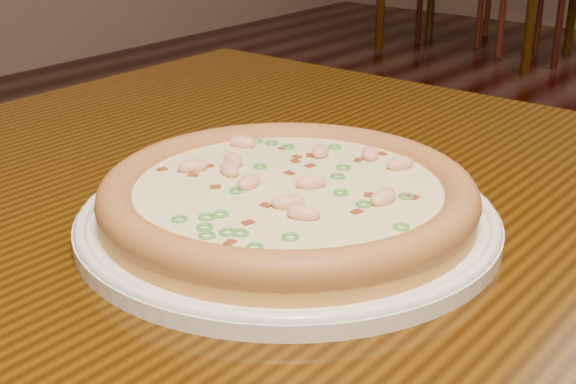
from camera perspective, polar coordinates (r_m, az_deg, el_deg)
The scene contains 3 objects.
hero_table at distance 0.65m, azimuth 11.43°, elevation -11.87°, with size 1.20×0.80×0.75m.
plate at distance 0.61m, azimuth -0.00°, elevation -1.85°, with size 0.32×0.32×0.02m.
pizza at distance 0.60m, azimuth 0.00°, elevation -0.25°, with size 0.29×0.29×0.03m.
Camera 1 is at (0.17, -0.85, 1.01)m, focal length 50.00 mm.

